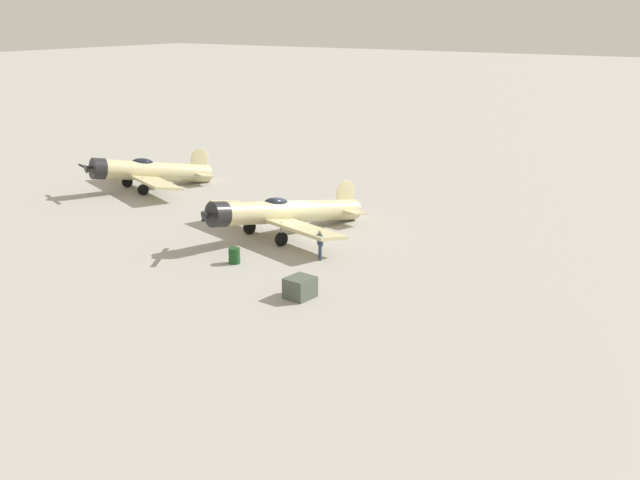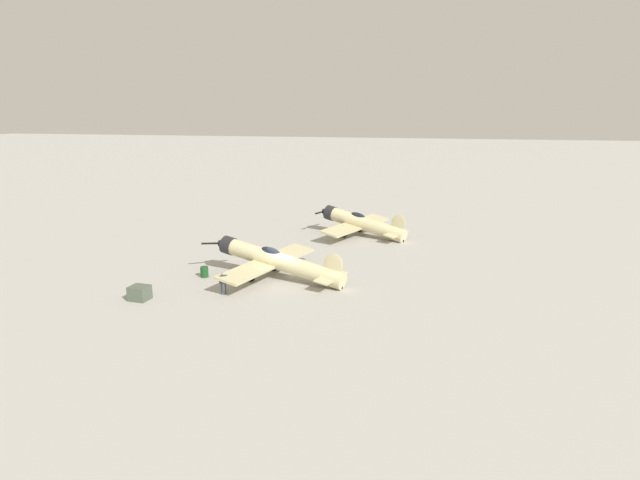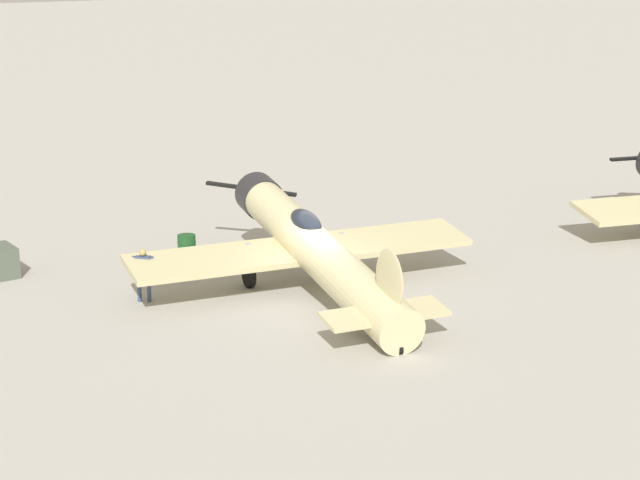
% 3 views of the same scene
% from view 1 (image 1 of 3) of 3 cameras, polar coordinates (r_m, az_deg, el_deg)
% --- Properties ---
extents(ground_plane, '(400.00, 400.00, 0.00)m').
position_cam_1_polar(ground_plane, '(45.28, -2.24, 0.47)').
color(ground_plane, '#A8A59E').
extents(airplane_foreground, '(11.00, 12.18, 2.86)m').
position_cam_1_polar(airplane_foreground, '(44.58, -2.81, 2.08)').
color(airplane_foreground, beige).
rests_on(airplane_foreground, ground_plane).
extents(airplane_mid_apron, '(10.45, 9.79, 2.93)m').
position_cam_1_polar(airplane_mid_apron, '(57.82, -12.83, 5.06)').
color(airplane_mid_apron, beige).
rests_on(airplane_mid_apron, ground_plane).
extents(ground_crew_mechanic, '(0.48, 0.46, 1.62)m').
position_cam_1_polar(ground_crew_mechanic, '(40.28, 0.00, -0.16)').
color(ground_crew_mechanic, '#384766').
rests_on(ground_crew_mechanic, ground_plane).
extents(equipment_crate, '(1.25, 1.36, 0.99)m').
position_cam_1_polar(equipment_crate, '(35.15, -1.51, -3.60)').
color(equipment_crate, '#4C5647').
rests_on(equipment_crate, ground_plane).
extents(fuel_drum, '(0.64, 0.64, 0.84)m').
position_cam_1_polar(fuel_drum, '(40.13, -6.47, -1.18)').
color(fuel_drum, '#19471E').
rests_on(fuel_drum, ground_plane).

